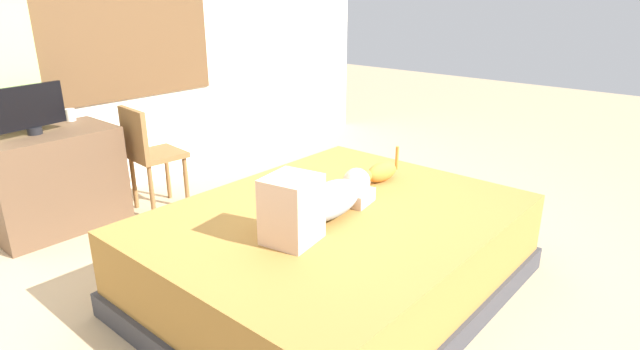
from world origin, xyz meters
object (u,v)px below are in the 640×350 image
Objects in this scene: cat at (380,172)px; cup at (70,115)px; tv_monitor at (30,109)px; desk at (54,180)px; person_lying at (321,201)px; chair_by_desk at (148,151)px; bed at (335,252)px.

cup reaches higher than cat.
cat is at bearing -57.62° from tv_monitor.
desk is at bearing 0.00° from tv_monitor.
cat is 3.79× the size of cup.
chair_by_desk is at bearing 86.88° from person_lying.
cat is at bearing -67.18° from cup.
cup is (-0.96, 2.27, 0.21)m from cat.
tv_monitor reaches higher than person_lying.
person_lying reaches higher than bed.
cup is at bearing 30.50° from tv_monitor.
cat is at bearing 7.91° from person_lying.
desk is at bearing -144.15° from cup.
bed is 2.45m from cup.
desk is (-0.67, 2.15, 0.12)m from bed.
chair_by_desk is (0.35, -0.48, -0.28)m from cup.
tv_monitor is at bearing 105.49° from person_lying.
desk is (-0.53, 2.16, -0.26)m from person_lying.
bed is 2.40× the size of desk.
bed is 1.90m from chair_by_desk.
desk is (-1.24, 2.07, -0.21)m from cat.
tv_monitor reaches higher than cat.
chair_by_desk reaches higher than cat.
chair_by_desk is (-0.61, 1.79, -0.07)m from cat.
cup is (0.35, 0.21, -0.13)m from tv_monitor.
bed is 2.29× the size of person_lying.
cat is 1.89m from chair_by_desk.
person_lying is at bearing -74.51° from tv_monitor.
person_lying is 2.64× the size of cat.
bed is 0.67m from cat.
bed is 6.04× the size of cat.
person_lying is 0.72m from cat.
tv_monitor is at bearing 158.77° from chair_by_desk.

